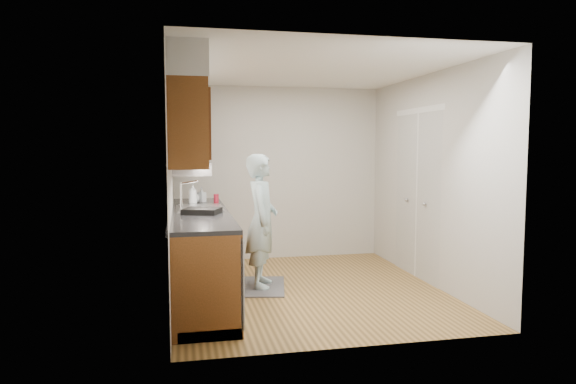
% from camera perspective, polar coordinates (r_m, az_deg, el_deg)
% --- Properties ---
extents(floor, '(3.50, 3.50, 0.00)m').
position_cam_1_polar(floor, '(6.02, 2.11, -10.74)').
color(floor, '#A47A3E').
rests_on(floor, ground).
extents(ceiling, '(3.50, 3.50, 0.00)m').
position_cam_1_polar(ceiling, '(5.86, 2.19, 13.53)').
color(ceiling, white).
rests_on(ceiling, wall_left).
extents(wall_left, '(0.02, 3.50, 2.50)m').
position_cam_1_polar(wall_left, '(5.63, -12.82, 0.99)').
color(wall_left, beige).
rests_on(wall_left, floor).
extents(wall_right, '(0.02, 3.50, 2.50)m').
position_cam_1_polar(wall_right, '(6.33, 15.44, 1.37)').
color(wall_right, beige).
rests_on(wall_right, floor).
extents(wall_back, '(3.00, 0.02, 2.50)m').
position_cam_1_polar(wall_back, '(7.51, -1.07, 2.09)').
color(wall_back, beige).
rests_on(wall_back, floor).
extents(counter, '(0.64, 2.80, 1.30)m').
position_cam_1_polar(counter, '(5.74, -9.66, -6.56)').
color(counter, brown).
rests_on(counter, floor).
extents(upper_cabinets, '(0.47, 2.80, 1.21)m').
position_cam_1_polar(upper_cabinets, '(5.67, -11.24, 8.11)').
color(upper_cabinets, brown).
rests_on(upper_cabinets, wall_left).
extents(closet_door, '(0.02, 1.22, 2.05)m').
position_cam_1_polar(closet_door, '(6.61, 14.12, -0.41)').
color(closet_door, silver).
rests_on(closet_door, wall_right).
extents(floor_mat, '(0.67, 0.96, 0.02)m').
position_cam_1_polar(floor_mat, '(6.10, -2.90, -10.44)').
color(floor_mat, '#5B5B5D').
rests_on(floor_mat, floor).
extents(person, '(0.53, 0.69, 1.74)m').
position_cam_1_polar(person, '(5.93, -2.94, -2.21)').
color(person, '#A1BFC5').
rests_on(person, floor_mat).
extents(soap_bottle_a, '(0.11, 0.11, 0.26)m').
position_cam_1_polar(soap_bottle_a, '(6.25, -10.53, -0.23)').
color(soap_bottle_a, silver).
rests_on(soap_bottle_a, counter).
extents(soap_bottle_b, '(0.12, 0.12, 0.19)m').
position_cam_1_polar(soap_bottle_b, '(6.56, -9.57, -0.30)').
color(soap_bottle_b, silver).
rests_on(soap_bottle_b, counter).
extents(soap_bottle_c, '(0.18, 0.18, 0.17)m').
position_cam_1_polar(soap_bottle_c, '(6.47, -10.38, -0.47)').
color(soap_bottle_c, silver).
rests_on(soap_bottle_c, counter).
extents(soda_can, '(0.08, 0.08, 0.12)m').
position_cam_1_polar(soda_can, '(6.38, -7.98, -0.75)').
color(soda_can, '#B61F35').
rests_on(soda_can, counter).
extents(dish_rack, '(0.44, 0.41, 0.06)m').
position_cam_1_polar(dish_rack, '(5.43, -9.53, -2.08)').
color(dish_rack, black).
rests_on(dish_rack, counter).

